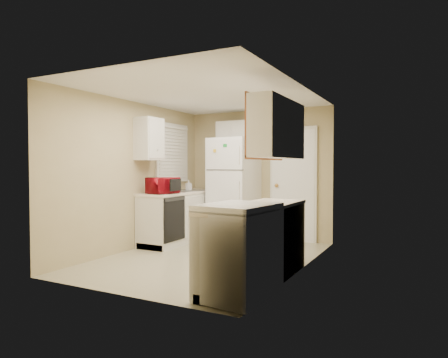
% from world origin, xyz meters
% --- Properties ---
extents(floor, '(3.80, 3.80, 0.00)m').
position_xyz_m(floor, '(0.00, 0.00, 0.00)').
color(floor, beige).
rests_on(floor, ground).
extents(ceiling, '(3.80, 3.80, 0.00)m').
position_xyz_m(ceiling, '(0.00, 0.00, 2.40)').
color(ceiling, white).
rests_on(ceiling, floor).
extents(wall_left, '(3.80, 3.80, 0.00)m').
position_xyz_m(wall_left, '(-1.40, 0.00, 1.20)').
color(wall_left, tan).
rests_on(wall_left, floor).
extents(wall_right, '(3.80, 3.80, 0.00)m').
position_xyz_m(wall_right, '(1.40, 0.00, 1.20)').
color(wall_right, tan).
rests_on(wall_right, floor).
extents(wall_back, '(2.80, 2.80, 0.00)m').
position_xyz_m(wall_back, '(0.00, 1.90, 1.20)').
color(wall_back, tan).
rests_on(wall_back, floor).
extents(wall_front, '(2.80, 2.80, 0.00)m').
position_xyz_m(wall_front, '(0.00, -1.90, 1.20)').
color(wall_front, tan).
rests_on(wall_front, floor).
extents(left_counter, '(0.60, 1.80, 0.90)m').
position_xyz_m(left_counter, '(-1.10, 0.90, 0.45)').
color(left_counter, silver).
rests_on(left_counter, floor).
extents(dishwasher, '(0.03, 0.58, 0.72)m').
position_xyz_m(dishwasher, '(-0.81, 0.30, 0.49)').
color(dishwasher, black).
rests_on(dishwasher, floor).
extents(sink, '(0.54, 0.74, 0.16)m').
position_xyz_m(sink, '(-1.10, 1.05, 0.86)').
color(sink, gray).
rests_on(sink, left_counter).
extents(microwave, '(0.52, 0.36, 0.32)m').
position_xyz_m(microwave, '(-1.01, 0.26, 1.05)').
color(microwave, '#A00B17').
rests_on(microwave, left_counter).
extents(soap_bottle, '(0.11, 0.11, 0.19)m').
position_xyz_m(soap_bottle, '(-1.15, 1.28, 1.00)').
color(soap_bottle, white).
rests_on(soap_bottle, left_counter).
extents(window_blinds, '(0.10, 0.98, 1.08)m').
position_xyz_m(window_blinds, '(-1.36, 1.05, 1.60)').
color(window_blinds, silver).
rests_on(window_blinds, wall_left).
extents(upper_cabinet_left, '(0.30, 0.45, 0.70)m').
position_xyz_m(upper_cabinet_left, '(-1.25, 0.22, 1.80)').
color(upper_cabinet_left, silver).
rests_on(upper_cabinet_left, wall_left).
extents(refrigerator, '(0.83, 0.81, 1.87)m').
position_xyz_m(refrigerator, '(-0.34, 1.56, 0.93)').
color(refrigerator, white).
rests_on(refrigerator, floor).
extents(cabinet_over_fridge, '(0.70, 0.30, 0.40)m').
position_xyz_m(cabinet_over_fridge, '(-0.40, 1.75, 2.00)').
color(cabinet_over_fridge, silver).
rests_on(cabinet_over_fridge, wall_back).
extents(interior_door, '(0.86, 0.06, 2.08)m').
position_xyz_m(interior_door, '(0.70, 1.86, 1.02)').
color(interior_door, white).
rests_on(interior_door, floor).
extents(right_counter, '(0.60, 2.00, 0.90)m').
position_xyz_m(right_counter, '(1.10, -0.80, 0.45)').
color(right_counter, silver).
rests_on(right_counter, floor).
extents(stove, '(0.73, 0.86, 0.98)m').
position_xyz_m(stove, '(1.15, -1.41, 0.49)').
color(stove, white).
rests_on(stove, floor).
extents(upper_cabinet_right, '(0.30, 1.20, 0.70)m').
position_xyz_m(upper_cabinet_right, '(1.25, -0.50, 1.80)').
color(upper_cabinet_right, silver).
rests_on(upper_cabinet_right, wall_right).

